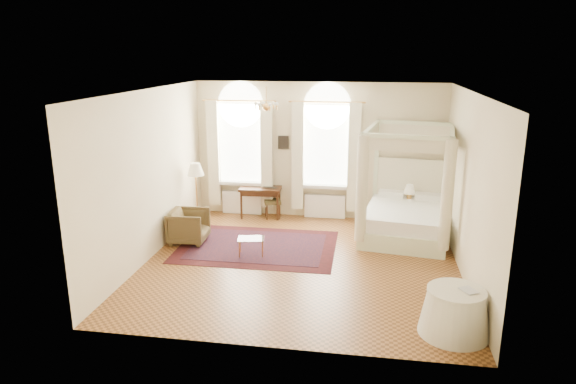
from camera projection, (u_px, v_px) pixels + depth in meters
name	position (u px, v px, depth m)	size (l,w,h in m)	color
ground	(301.00, 263.00, 10.00)	(6.00, 6.00, 0.00)	#965B2B
room_walls	(302.00, 164.00, 9.47)	(6.00, 6.00, 6.00)	beige
window_left	(241.00, 156.00, 12.63)	(1.62, 0.27, 3.29)	white
window_right	(326.00, 159.00, 12.31)	(1.62, 0.27, 3.29)	white
chandelier	(266.00, 106.00, 10.51)	(0.51, 0.45, 0.50)	#C18940
wall_pictures	(322.00, 142.00, 12.31)	(2.54, 0.03, 0.39)	black
canopy_bed	(406.00, 213.00, 11.23)	(2.14, 2.50, 2.45)	beige
nightstand	(408.00, 212.00, 12.15)	(0.43, 0.39, 0.62)	#38210F
nightstand_lamp	(410.00, 190.00, 11.91)	(0.26, 0.26, 0.38)	#C18940
writing_desk	(260.00, 192.00, 12.61)	(1.04, 0.59, 0.76)	#38210F
laptop	(271.00, 187.00, 12.56)	(0.37, 0.24, 0.03)	black
stool	(272.00, 203.00, 12.63)	(0.49, 0.49, 0.46)	#4B4320
armchair	(189.00, 226.00, 11.01)	(0.77, 0.79, 0.72)	#4A3A1F
coffee_table	(251.00, 240.00, 10.30)	(0.59, 0.46, 0.36)	silver
floor_lamp	(196.00, 173.00, 11.78)	(0.39, 0.39, 1.52)	#C18940
oriental_rug	(257.00, 246.00, 10.83)	(3.29, 2.38, 0.01)	#451012
side_table	(455.00, 312.00, 7.42)	(1.02, 1.02, 0.70)	white
book	(463.00, 292.00, 7.24)	(0.18, 0.25, 0.02)	black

